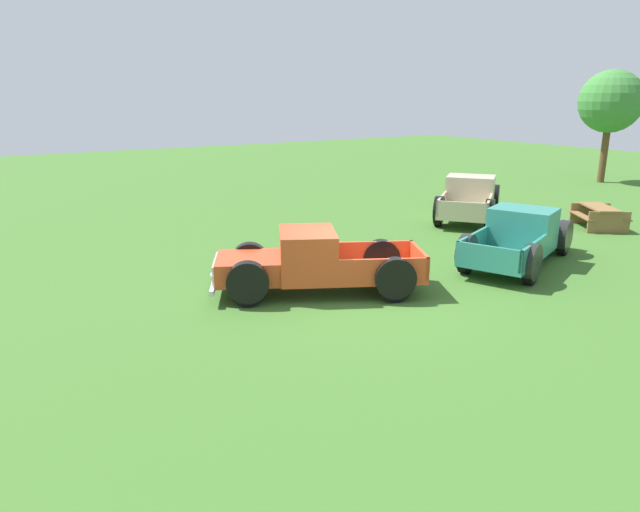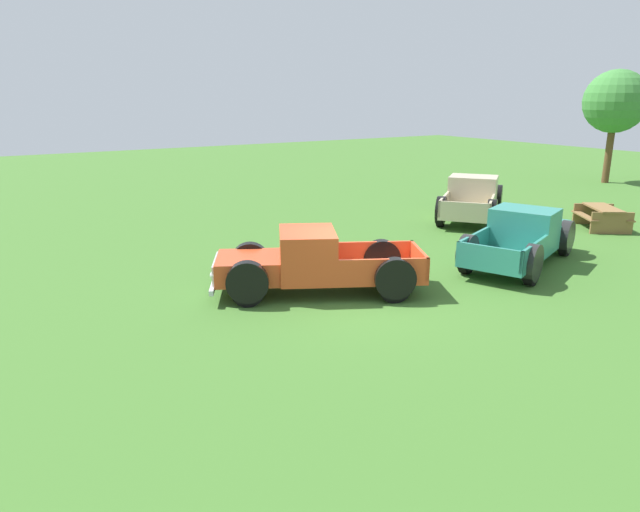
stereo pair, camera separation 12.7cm
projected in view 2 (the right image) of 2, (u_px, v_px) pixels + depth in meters
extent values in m
plane|color=#3D6B28|center=(359.00, 296.00, 13.61)|extent=(80.00, 80.00, 0.00)
cube|color=#D14723|center=(249.00, 268.00, 13.57)|extent=(2.02, 2.02, 0.55)
cube|color=silver|center=(216.00, 269.00, 13.51)|extent=(1.23, 0.68, 0.46)
sphere|color=silver|center=(214.00, 275.00, 12.93)|extent=(0.20, 0.20, 0.20)
sphere|color=silver|center=(219.00, 260.00, 14.09)|extent=(0.20, 0.20, 0.20)
cube|color=#D14723|center=(307.00, 254.00, 13.60)|extent=(2.07, 1.91, 1.14)
cube|color=#8C9EA8|center=(282.00, 245.00, 13.49)|extent=(1.29, 0.69, 0.50)
cube|color=#D14723|center=(377.00, 274.00, 13.87)|extent=(2.43, 2.61, 0.10)
cube|color=#D14723|center=(384.00, 271.00, 13.03)|extent=(1.03, 1.89, 0.55)
cube|color=#D14723|center=(372.00, 252.00, 14.54)|extent=(1.03, 1.89, 0.55)
cube|color=#D14723|center=(419.00, 260.00, 13.86)|extent=(1.51, 0.83, 0.55)
cylinder|color=black|center=(248.00, 290.00, 12.85)|extent=(0.54, 0.77, 0.75)
cylinder|color=#B7B7BC|center=(248.00, 290.00, 12.84)|extent=(0.35, 0.38, 0.30)
cylinder|color=black|center=(247.00, 282.00, 12.80)|extent=(0.68, 0.97, 0.95)
cylinder|color=black|center=(250.00, 269.00, 14.45)|extent=(0.54, 0.77, 0.75)
cylinder|color=#B7B7BC|center=(250.00, 268.00, 14.46)|extent=(0.35, 0.38, 0.30)
cylinder|color=black|center=(250.00, 261.00, 14.40)|extent=(0.68, 0.97, 0.95)
cylinder|color=black|center=(395.00, 286.00, 13.10)|extent=(0.54, 0.77, 0.75)
cylinder|color=#B7B7BC|center=(395.00, 287.00, 13.09)|extent=(0.35, 0.38, 0.30)
cylinder|color=black|center=(395.00, 278.00, 13.05)|extent=(0.68, 0.97, 0.95)
cylinder|color=black|center=(381.00, 265.00, 14.70)|extent=(0.54, 0.77, 0.75)
cylinder|color=#B7B7BC|center=(381.00, 265.00, 14.71)|extent=(0.35, 0.38, 0.30)
cylinder|color=black|center=(381.00, 258.00, 14.65)|extent=(0.68, 0.97, 0.95)
cube|color=silver|center=(215.00, 281.00, 13.60)|extent=(1.65, 0.92, 0.12)
cube|color=#C6B793|center=(476.00, 194.00, 23.41)|extent=(2.21, 2.20, 0.57)
cube|color=silver|center=(478.00, 191.00, 24.13)|extent=(1.16, 0.93, 0.48)
sphere|color=silver|center=(462.00, 189.00, 24.31)|extent=(0.21, 0.21, 0.21)
sphere|color=silver|center=(493.00, 191.00, 23.90)|extent=(0.21, 0.21, 0.21)
cube|color=#C6B793|center=(473.00, 192.00, 22.00)|extent=(2.20, 2.14, 1.20)
cube|color=#8C9EA8|center=(475.00, 183.00, 22.51)|extent=(1.21, 0.96, 0.53)
cube|color=#C6B793|center=(467.00, 215.00, 20.55)|extent=(2.72, 2.79, 0.10)
cube|color=#C6B793|center=(444.00, 204.00, 20.73)|extent=(1.42, 1.77, 0.57)
cube|color=#C6B793|center=(491.00, 207.00, 20.19)|extent=(1.42, 1.77, 0.57)
cube|color=#C6B793|center=(464.00, 211.00, 19.51)|extent=(1.42, 1.14, 0.57)
cylinder|color=black|center=(453.00, 199.00, 23.77)|extent=(0.67, 0.76, 0.79)
cylinder|color=#B7B7BC|center=(453.00, 199.00, 23.77)|extent=(0.39, 0.40, 0.32)
cylinder|color=black|center=(454.00, 195.00, 23.72)|extent=(0.85, 0.97, 1.00)
cylinder|color=black|center=(498.00, 202.00, 23.20)|extent=(0.67, 0.76, 0.79)
cylinder|color=#B7B7BC|center=(498.00, 202.00, 23.19)|extent=(0.39, 0.40, 0.32)
cylinder|color=black|center=(498.00, 197.00, 23.14)|extent=(0.85, 0.97, 1.00)
cylinder|color=black|center=(441.00, 216.00, 20.62)|extent=(0.67, 0.76, 0.79)
cylinder|color=#B7B7BC|center=(440.00, 216.00, 20.62)|extent=(0.39, 0.40, 0.32)
cylinder|color=black|center=(441.00, 210.00, 20.56)|extent=(0.85, 0.97, 1.00)
cylinder|color=black|center=(491.00, 219.00, 20.04)|extent=(0.67, 0.76, 0.79)
cylinder|color=#B7B7BC|center=(492.00, 219.00, 20.04)|extent=(0.39, 0.40, 0.32)
cylinder|color=black|center=(492.00, 214.00, 19.99)|extent=(0.85, 0.97, 1.00)
cube|color=silver|center=(477.00, 198.00, 24.26)|extent=(1.56, 1.25, 0.12)
cube|color=#2D8475|center=(537.00, 230.00, 17.30)|extent=(1.98, 1.97, 0.55)
cube|color=silver|center=(544.00, 225.00, 17.90)|extent=(1.29, 0.58, 0.46)
sphere|color=silver|center=(524.00, 222.00, 18.22)|extent=(0.20, 0.20, 0.20)
sphere|color=silver|center=(565.00, 227.00, 17.53)|extent=(0.20, 0.20, 0.20)
cube|color=#2D8475|center=(524.00, 229.00, 16.12)|extent=(2.04, 1.84, 1.15)
cube|color=#8C9EA8|center=(531.00, 216.00, 16.53)|extent=(1.35, 0.59, 0.51)
cube|color=#2D8475|center=(502.00, 261.00, 14.93)|extent=(2.35, 2.58, 0.10)
cube|color=#2D8475|center=(473.00, 244.00, 15.29)|extent=(0.87, 1.97, 0.55)
cube|color=#2D8475|center=(534.00, 253.00, 14.40)|extent=(0.87, 1.97, 0.55)
cube|color=#2D8475|center=(489.00, 257.00, 14.06)|extent=(1.58, 0.71, 0.55)
cylinder|color=black|center=(509.00, 235.00, 17.85)|extent=(0.49, 0.79, 0.76)
cylinder|color=#B7B7BC|center=(508.00, 235.00, 17.85)|extent=(0.34, 0.37, 0.30)
cylinder|color=black|center=(509.00, 229.00, 17.79)|extent=(0.63, 1.00, 0.96)
cylinder|color=black|center=(566.00, 243.00, 16.90)|extent=(0.49, 0.79, 0.76)
cylinder|color=#B7B7BC|center=(566.00, 243.00, 16.89)|extent=(0.34, 0.37, 0.30)
cylinder|color=black|center=(566.00, 237.00, 16.85)|extent=(0.63, 1.00, 0.96)
cylinder|color=black|center=(467.00, 259.00, 15.23)|extent=(0.49, 0.79, 0.76)
cylinder|color=#B7B7BC|center=(467.00, 259.00, 15.23)|extent=(0.34, 0.37, 0.30)
cylinder|color=black|center=(467.00, 252.00, 15.17)|extent=(0.63, 1.00, 0.96)
cylinder|color=black|center=(532.00, 270.00, 14.28)|extent=(0.49, 0.79, 0.76)
cylinder|color=#B7B7BC|center=(532.00, 270.00, 14.27)|extent=(0.34, 0.37, 0.30)
cylinder|color=black|center=(532.00, 263.00, 14.23)|extent=(0.63, 1.00, 0.96)
cube|color=silver|center=(544.00, 235.00, 18.02)|extent=(1.73, 0.79, 0.12)
cube|color=olive|center=(603.00, 208.00, 20.18)|extent=(1.94, 1.68, 0.06)
cube|color=olive|center=(620.00, 216.00, 20.24)|extent=(1.64, 1.25, 0.05)
cube|color=olive|center=(585.00, 216.00, 20.29)|extent=(1.64, 1.25, 0.05)
cube|color=olive|center=(612.00, 223.00, 19.52)|extent=(0.86, 1.20, 0.75)
cube|color=olive|center=(593.00, 214.00, 21.06)|extent=(0.86, 1.20, 0.75)
cylinder|color=brown|center=(608.00, 154.00, 30.57)|extent=(0.36, 0.36, 3.01)
sphere|color=#3D7F38|center=(616.00, 101.00, 29.83)|extent=(3.23, 3.23, 3.23)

